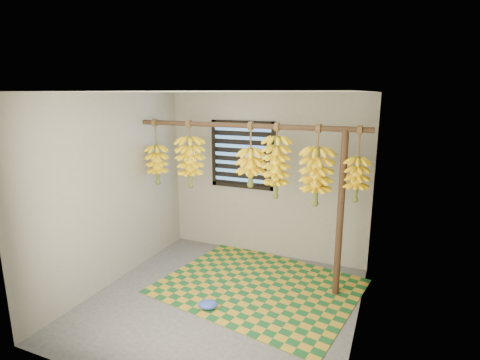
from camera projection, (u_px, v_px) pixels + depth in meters
The scene contains 16 objects.
floor at pixel (222, 302), 4.39m from camera, with size 3.00×3.00×0.01m, color #4A4A4A.
ceiling at pixel (219, 91), 3.84m from camera, with size 3.00×3.00×0.01m, color silver.
wall_back at pixel (265, 176), 5.47m from camera, with size 3.00×0.01×2.40m, color gray.
wall_left at pixel (113, 190), 4.69m from camera, with size 0.01×3.00×2.40m, color gray.
wall_right at pixel (363, 221), 3.54m from camera, with size 0.01×3.00×2.40m, color gray.
window at pixel (243, 155), 5.51m from camera, with size 1.00×0.04×1.00m.
hanging_pole at pixel (245, 126), 4.56m from camera, with size 0.06×0.06×3.00m, color #452D1C.
support_post at pixel (340, 216), 4.33m from camera, with size 0.08×0.08×2.00m, color #452D1C.
woven_mat at pixel (258, 286), 4.73m from camera, with size 2.33×1.86×0.01m, color #175022.
plastic_bag at pixel (208, 305), 4.22m from camera, with size 0.23×0.17×0.09m, color #3049B4.
banana_bunch_a at pixel (157, 164), 5.19m from camera, with size 0.29×0.29×0.91m.
banana_bunch_b at pixel (190, 162), 4.98m from camera, with size 0.36×0.36×0.90m.
banana_bunch_c at pixel (251, 167), 4.65m from camera, with size 0.34×0.34×0.80m.
banana_bunch_d at pixel (276, 167), 4.52m from camera, with size 0.33×0.33×0.92m.
banana_bunch_e at pixel (316, 176), 4.35m from camera, with size 0.37×0.37×0.95m.
banana_bunch_f at pixel (356, 179), 4.17m from camera, with size 0.27×0.27×0.86m.
Camera 1 is at (1.74, -3.55, 2.38)m, focal length 28.00 mm.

